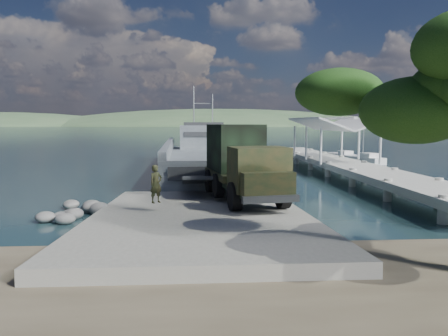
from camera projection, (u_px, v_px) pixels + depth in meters
The scene contains 10 objects.
ground at pixel (200, 218), 21.83m from camera, with size 1400.00×1400.00×0.00m, color #173439.
boat_ramp at pixel (200, 217), 20.81m from camera, with size 10.00×18.00×0.50m, color slate.
shoreline_rocks at pixel (77, 218), 21.94m from camera, with size 3.20×5.60×0.90m, color #555553, non-canonical shape.
distant_headlands at pixel (234, 126), 580.83m from camera, with size 1000.00×240.00×48.00m, color #3D5B38, non-canonical shape.
pier at pixel (336, 156), 41.11m from camera, with size 6.40×44.00×6.10m.
landing_craft at pixel (208, 162), 43.76m from camera, with size 9.41×33.53×9.88m.
military_truck at pixel (242, 162), 24.32m from camera, with size 4.20×9.27×4.15m.
soldier at pixel (156, 192), 21.06m from camera, with size 0.67×0.44×1.84m, color black.
sailboat_near at pixel (364, 160), 51.39m from camera, with size 3.65×6.19×7.26m.
sailboat_far at pixel (342, 156), 57.67m from camera, with size 2.60×5.53×6.49m.
Camera 1 is at (-0.17, -21.49, 4.76)m, focal length 35.00 mm.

